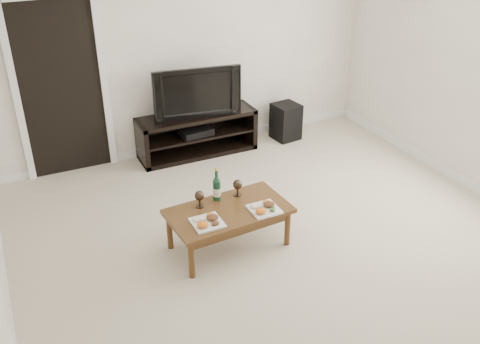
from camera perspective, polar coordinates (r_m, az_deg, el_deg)
name	(u,v)px	position (r m, az deg, el deg)	size (l,w,h in m)	color
floor	(296,259)	(5.13, 5.99, -9.23)	(5.50, 5.50, 0.00)	beige
back_wall	(186,50)	(6.82, -5.76, 12.79)	(5.00, 0.04, 2.60)	white
doorway	(62,91)	(6.53, -18.50, 8.23)	(0.90, 0.02, 2.05)	black
media_console	(197,134)	(6.92, -4.58, 4.05)	(1.53, 0.45, 0.55)	black
television	(195,91)	(6.70, -4.77, 8.65)	(1.09, 0.14, 0.63)	black
av_receiver	(195,131)	(6.88, -4.79, 4.36)	(0.40, 0.30, 0.08)	black
subwoofer	(286,121)	(7.38, 4.90, 5.39)	(0.33, 0.33, 0.50)	black
coffee_table	(229,228)	(5.15, -1.21, -5.99)	(1.14, 0.62, 0.42)	#543417
plate_left	(207,220)	(4.82, -3.52, -5.18)	(0.27, 0.27, 0.07)	white
plate_right	(264,207)	(5.01, 2.61, -3.76)	(0.27, 0.27, 0.07)	white
wine_bottle	(217,184)	(5.10, -2.51, -1.27)	(0.07, 0.07, 0.35)	#103B22
goblet_left	(200,199)	(5.04, -4.34, -2.88)	(0.09, 0.09, 0.17)	#34281C
goblet_right	(238,188)	(5.21, -0.26, -1.69)	(0.09, 0.09, 0.17)	#34281C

